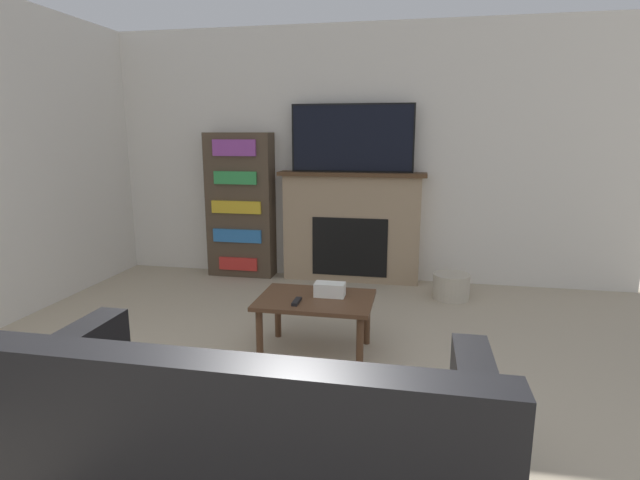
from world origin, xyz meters
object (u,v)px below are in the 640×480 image
at_px(bookshelf, 241,205).
at_px(coffee_table, 316,306).
at_px(storage_basket, 451,286).
at_px(tv, 352,138).
at_px(fireplace, 351,227).
at_px(couch, 245,449).

bearing_deg(bookshelf, coffee_table, -56.51).
bearing_deg(storage_basket, tv, 158.14).
distance_m(fireplace, bookshelf, 1.26).
bearing_deg(bookshelf, couch, -69.87).
bearing_deg(tv, fireplace, 90.00).
relative_size(coffee_table, storage_basket, 2.34).
bearing_deg(storage_basket, couch, -108.50).
distance_m(bookshelf, storage_basket, 2.43).
bearing_deg(bookshelf, fireplace, 1.03).
bearing_deg(storage_basket, fireplace, 157.21).
bearing_deg(couch, bookshelf, 110.13).
relative_size(couch, storage_basket, 5.72).
height_order(couch, storage_basket, couch).
bearing_deg(fireplace, bookshelf, -178.97).
height_order(fireplace, couch, fireplace).
relative_size(fireplace, bookshelf, 0.98).
height_order(tv, storage_basket, tv).
relative_size(fireplace, storage_basket, 4.44).
bearing_deg(storage_basket, coffee_table, -125.65).
xyz_separation_m(tv, couch, (0.03, -3.48, -1.25)).
height_order(couch, coffee_table, couch).
relative_size(couch, bookshelf, 1.27).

